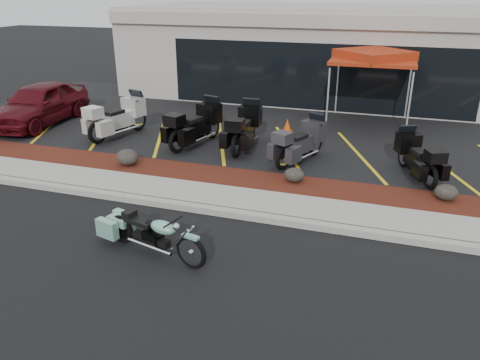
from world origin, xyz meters
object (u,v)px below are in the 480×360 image
(parked_car, at_px, (39,104))
(traffic_cone, at_px, (287,125))
(touring_white, at_px, (137,110))
(popup_canopy, at_px, (374,57))
(hero_cruiser, at_px, (191,247))

(parked_car, height_order, traffic_cone, parked_car)
(parked_car, relative_size, traffic_cone, 10.07)
(touring_white, distance_m, popup_canopy, 8.42)
(hero_cruiser, height_order, parked_car, parked_car)
(hero_cruiser, height_order, traffic_cone, hero_cruiser)
(parked_car, bearing_deg, hero_cruiser, -40.77)
(parked_car, xyz_separation_m, traffic_cone, (8.80, 1.81, -0.53))
(parked_car, bearing_deg, touring_white, 1.45)
(touring_white, height_order, traffic_cone, touring_white)
(hero_cruiser, distance_m, touring_white, 8.85)
(parked_car, xyz_separation_m, popup_canopy, (11.39, 3.59, 1.65))
(hero_cruiser, height_order, touring_white, touring_white)
(hero_cruiser, xyz_separation_m, parked_car, (-8.95, 6.90, 0.45))
(parked_car, bearing_deg, traffic_cone, 8.49)
(touring_white, bearing_deg, traffic_cone, -57.17)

